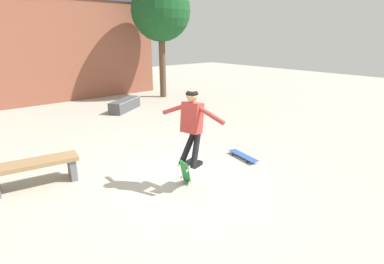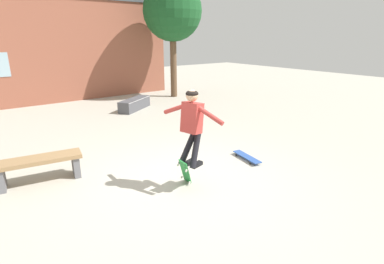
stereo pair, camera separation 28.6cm
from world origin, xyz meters
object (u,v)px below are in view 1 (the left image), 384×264
at_px(tree_right, 161,12).
at_px(skateboard_resting, 243,156).
at_px(skate_ledge, 125,105).
at_px(park_bench, 35,168).
at_px(skater, 192,122).
at_px(skateboard_flipping, 185,173).

distance_m(tree_right, skateboard_resting, 8.71).
xyz_separation_m(tree_right, skate_ledge, (-2.69, -1.29, -3.52)).
bearing_deg(tree_right, park_bench, -140.44).
height_order(skate_ledge, skateboard_resting, skate_ledge).
relative_size(park_bench, skateboard_resting, 1.83).
bearing_deg(skater, skateboard_flipping, 130.38).
bearing_deg(skate_ledge, skateboard_flipping, -142.11).
xyz_separation_m(park_bench, skateboard_resting, (4.03, -1.64, -0.30)).
height_order(tree_right, skate_ledge, tree_right).
bearing_deg(park_bench, skater, -32.05).
bearing_deg(skateboard_flipping, skateboard_resting, -36.23).
xyz_separation_m(tree_right, skateboard_flipping, (-4.79, -7.57, -3.43)).
distance_m(skater, skateboard_resting, 2.19).
xyz_separation_m(skater, skateboard_flipping, (-0.10, 0.07, -0.98)).
bearing_deg(tree_right, skateboard_resting, -111.44).
relative_size(park_bench, skater, 1.12).
xyz_separation_m(park_bench, skateboard_flipping, (2.13, -1.85, -0.06)).
height_order(park_bench, skateboard_resting, park_bench).
height_order(park_bench, skateboard_flipping, skateboard_flipping).
relative_size(tree_right, skate_ledge, 3.07).
distance_m(park_bench, skateboard_flipping, 2.82).
xyz_separation_m(park_bench, skate_ledge, (4.23, 4.43, -0.15)).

